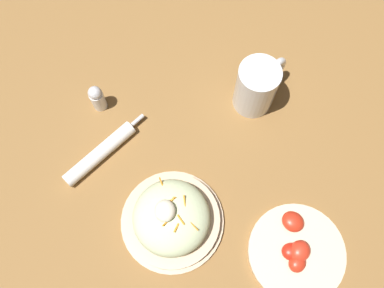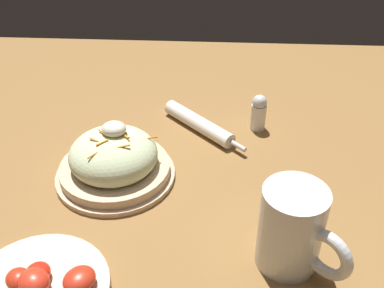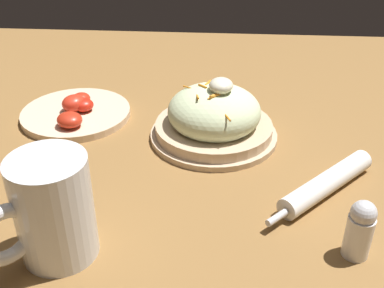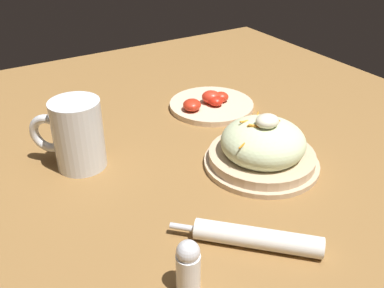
{
  "view_description": "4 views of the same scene",
  "coord_description": "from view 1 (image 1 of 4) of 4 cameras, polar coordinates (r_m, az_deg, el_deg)",
  "views": [
    {
      "loc": [
        0.28,
        -0.03,
        0.86
      ],
      "look_at": [
        -0.01,
        -0.03,
        0.07
      ],
      "focal_mm": 37.76,
      "sensor_mm": 36.0,
      "label": 1
    },
    {
      "loc": [
        -0.03,
        0.56,
        0.53
      ],
      "look_at": [
        0.0,
        -0.07,
        0.08
      ],
      "focal_mm": 42.04,
      "sensor_mm": 36.0,
      "label": 2
    },
    {
      "loc": [
        -0.56,
        -0.09,
        0.41
      ],
      "look_at": [
        -0.0,
        -0.04,
        0.07
      ],
      "focal_mm": 44.18,
      "sensor_mm": 36.0,
      "label": 3
    },
    {
      "loc": [
        -0.32,
        -0.59,
        0.45
      ],
      "look_at": [
        -0.0,
        -0.06,
        0.09
      ],
      "focal_mm": 40.32,
      "sensor_mm": 36.0,
      "label": 4
    }
  ],
  "objects": [
    {
      "name": "ground_plane",
      "position": [
        0.91,
        2.1,
        -2.0
      ],
      "size": [
        1.43,
        1.43,
        0.0
      ],
      "primitive_type": "plane",
      "color": "olive"
    },
    {
      "name": "salad_plate",
      "position": [
        0.84,
        -2.9,
        -10.46
      ],
      "size": [
        0.22,
        0.22,
        0.11
      ],
      "color": "#D1B28E",
      "rests_on": "ground_plane"
    },
    {
      "name": "beer_mug",
      "position": [
        0.92,
        9.09,
        7.87
      ],
      "size": [
        0.12,
        0.12,
        0.13
      ],
      "color": "white",
      "rests_on": "ground_plane"
    },
    {
      "name": "napkin_roll",
      "position": [
        0.92,
        -12.81,
        -1.07
      ],
      "size": [
        0.17,
        0.17,
        0.03
      ],
      "color": "white",
      "rests_on": "ground_plane"
    },
    {
      "name": "tomato_plate",
      "position": [
        0.88,
        14.52,
        -14.36
      ],
      "size": [
        0.2,
        0.2,
        0.04
      ],
      "color": "beige",
      "rests_on": "ground_plane"
    },
    {
      "name": "salt_shaker",
      "position": [
        0.94,
        -13.25,
        6.38
      ],
      "size": [
        0.03,
        0.03,
        0.08
      ],
      "color": "white",
      "rests_on": "ground_plane"
    }
  ]
}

